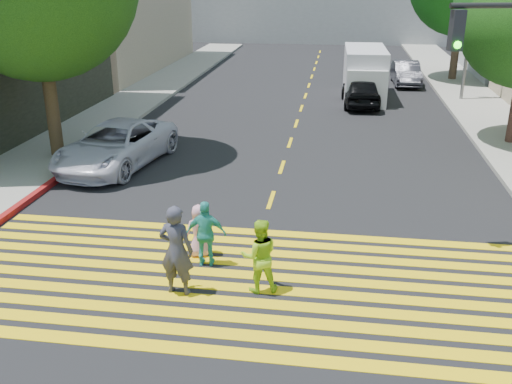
% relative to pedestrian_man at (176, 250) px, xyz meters
% --- Properties ---
extents(ground, '(120.00, 120.00, 0.00)m').
position_rel_pedestrian_man_xyz_m(ground, '(1.27, -0.64, -0.97)').
color(ground, black).
extents(sidewalk_left, '(3.00, 40.00, 0.15)m').
position_rel_pedestrian_man_xyz_m(sidewalk_left, '(-7.23, 21.36, -0.90)').
color(sidewalk_left, gray).
rests_on(sidewalk_left, ground).
extents(sidewalk_right, '(3.00, 60.00, 0.15)m').
position_rel_pedestrian_man_xyz_m(sidewalk_right, '(9.77, 14.36, -0.90)').
color(sidewalk_right, gray).
rests_on(sidewalk_right, ground).
extents(curb_red, '(0.20, 8.00, 0.16)m').
position_rel_pedestrian_man_xyz_m(curb_red, '(-5.63, 5.36, -0.89)').
color(curb_red, maroon).
rests_on(curb_red, ground).
extents(crosswalk, '(13.40, 5.30, 0.01)m').
position_rel_pedestrian_man_xyz_m(crosswalk, '(1.27, 0.64, -0.97)').
color(crosswalk, yellow).
rests_on(crosswalk, ground).
extents(lane_line, '(0.12, 34.40, 0.01)m').
position_rel_pedestrian_man_xyz_m(lane_line, '(1.27, 21.86, -0.97)').
color(lane_line, yellow).
rests_on(lane_line, ground).
extents(pedestrian_man, '(0.75, 0.54, 1.95)m').
position_rel_pedestrian_man_xyz_m(pedestrian_man, '(0.00, 0.00, 0.00)').
color(pedestrian_man, '#363645').
rests_on(pedestrian_man, ground).
extents(pedestrian_woman, '(0.91, 0.79, 1.60)m').
position_rel_pedestrian_man_xyz_m(pedestrian_woman, '(1.64, 0.34, -0.17)').
color(pedestrian_woman, '#9BD420').
rests_on(pedestrian_woman, ground).
extents(pedestrian_child, '(0.71, 0.58, 1.26)m').
position_rel_pedestrian_man_xyz_m(pedestrian_child, '(0.05, 1.68, -0.34)').
color(pedestrian_child, pink).
rests_on(pedestrian_child, ground).
extents(pedestrian_extra, '(0.93, 0.45, 1.53)m').
position_rel_pedestrian_man_xyz_m(pedestrian_extra, '(0.31, 1.27, -0.21)').
color(pedestrian_extra, teal).
rests_on(pedestrian_extra, ground).
extents(white_sedan, '(3.25, 5.61, 1.47)m').
position_rel_pedestrian_man_xyz_m(white_sedan, '(-4.30, 7.71, -0.24)').
color(white_sedan, silver).
rests_on(white_sedan, ground).
extents(dark_car_near, '(1.95, 4.38, 1.46)m').
position_rel_pedestrian_man_xyz_m(dark_car_near, '(4.11, 18.41, -0.24)').
color(dark_car_near, black).
rests_on(dark_car_near, ground).
extents(silver_car, '(2.41, 4.51, 1.24)m').
position_rel_pedestrian_man_xyz_m(silver_car, '(4.88, 30.78, -0.35)').
color(silver_car, '#B6B6B6').
rests_on(silver_car, ground).
extents(dark_car_parked, '(1.52, 4.12, 1.35)m').
position_rel_pedestrian_man_xyz_m(dark_car_parked, '(6.84, 24.42, -0.30)').
color(dark_car_parked, '#26262F').
rests_on(dark_car_parked, ground).
extents(white_van, '(2.14, 5.42, 2.54)m').
position_rel_pedestrian_man_xyz_m(white_van, '(4.30, 20.15, 0.23)').
color(white_van, silver).
rests_on(white_van, ground).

